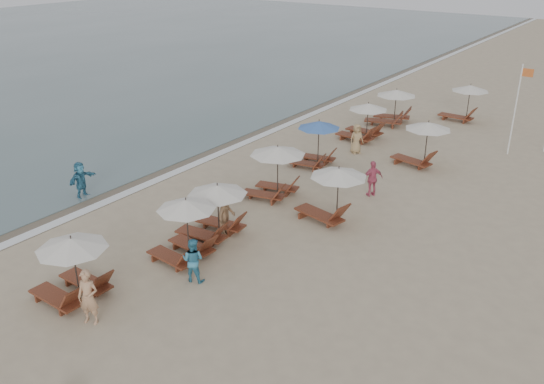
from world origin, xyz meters
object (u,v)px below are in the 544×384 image
Objects in this scene: lounger_station_5 at (362,122)px; flag_pole_near at (517,106)px; lounger_station_6 at (391,107)px; lounger_station_3 at (274,170)px; waterline_walker at (81,180)px; lounger_station_2 at (213,211)px; lounger_station_4 at (314,144)px; beachgoer_near at (88,297)px; inland_station_0 at (329,191)px; beachgoer_mid_a at (193,260)px; beachgoer_far_b at (357,139)px; inland_station_1 at (420,140)px; beachgoer_far_a at (373,179)px; inland_station_2 at (464,100)px; beachgoer_mid_b at (227,214)px; lounger_station_1 at (183,231)px; lounger_station_0 at (71,269)px.

flag_pole_near is at bearing 16.46° from lounger_station_5.
lounger_station_6 is 7.70m from flag_pole_near.
lounger_station_3 is 13.03m from lounger_station_6.
lounger_station_3 reaches higher than waterline_walker.
lounger_station_5 is at bearing 93.57° from lounger_station_2.
beachgoer_near is (1.43, -14.65, -0.27)m from lounger_station_4.
lounger_station_4 is 0.85× the size of inland_station_0.
flag_pole_near is (3.74, 12.24, 1.31)m from inland_station_0.
beachgoer_far_b reaches higher than beachgoer_mid_a.
waterline_walker is at bearing -129.62° from flag_pole_near.
lounger_station_3 is (-0.27, 4.26, 0.19)m from lounger_station_2.
lounger_station_2 is 7.05m from waterline_walker.
inland_station_1 is 17.87m from beachgoer_near.
inland_station_2 is at bearing -139.90° from beachgoer_far_a.
lounger_station_5 is at bearing -99.45° from beachgoer_mid_a.
beachgoer_far_a is (0.62, -13.60, -0.50)m from inland_station_2.
lounger_station_5 reaches higher than waterline_walker.
inland_station_0 is at bearing -75.01° from lounger_station_6.
beachgoer_far_b is at bearing -38.96° from waterline_walker.
flag_pole_near is (3.43, 9.01, 1.79)m from beachgoer_far_a.
inland_station_1 is (4.21, 3.00, 0.19)m from lounger_station_4.
flag_pole_near is (7.43, 2.20, 1.64)m from lounger_station_5.
beachgoer_near reaches higher than beachgoer_mid_a.
beachgoer_far_b is (-2.55, -9.06, -0.52)m from inland_station_2.
lounger_station_3 is 8.11m from inland_station_1.
beachgoer_far_b is at bearing -82.21° from lounger_station_6.
lounger_station_6 is at bearing -136.72° from inland_station_2.
beachgoer_mid_b is at bearing -90.80° from waterline_walker.
beachgoer_mid_a is 14.19m from beachgoer_far_b.
inland_station_1 is at bearing 76.93° from lounger_station_1.
beachgoer_near is at bearing -105.23° from flag_pole_near.
beachgoer_mid_b is (-1.20, 3.15, 0.08)m from beachgoer_mid_a.
lounger_station_4 is at bearing 72.92° from beachgoer_near.
flag_pole_near is (7.41, 7.34, 1.46)m from lounger_station_4.
lounger_station_2 is 0.55m from beachgoer_mid_b.
lounger_station_6 reaches higher than waterline_walker.
lounger_station_4 is 0.91× the size of lounger_station_5.
beachgoer_mid_a is at bearing 51.14° from lounger_station_0.
beachgoer_mid_a is (1.48, -2.74, -0.29)m from lounger_station_2.
inland_station_0 is 1.78× the size of waterline_walker.
lounger_station_0 is at bearing -98.59° from lounger_station_2.
beachgoer_mid_a is (0.89, 3.41, -0.11)m from beachgoer_near.
flag_pole_near is at bearing 44.71° from lounger_station_4.
lounger_station_0 is 1.50× the size of beachgoer_mid_b.
lounger_station_1 is 0.99× the size of lounger_station_4.
beachgoer_far_a is at bearing -62.49° from waterline_walker.
lounger_station_0 is 3.73m from beachgoer_mid_a.
lounger_station_5 is 15.51m from waterline_walker.
lounger_station_6 is 23.47m from beachgoer_near.
lounger_station_0 reaches higher than beachgoer_far_a.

